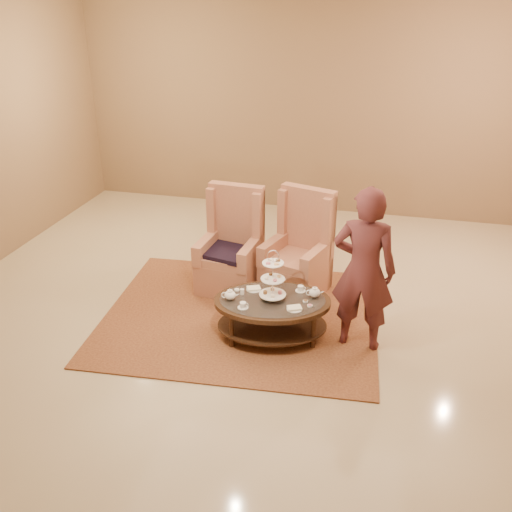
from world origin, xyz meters
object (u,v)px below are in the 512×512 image
(armchair_left, at_px, (232,254))
(armchair_right, at_px, (299,258))
(person, at_px, (364,270))
(tea_table, at_px, (272,306))

(armchair_left, bearing_deg, armchair_right, 11.34)
(armchair_left, relative_size, person, 0.73)
(tea_table, xyz_separation_m, person, (0.95, 0.07, 0.52))
(armchair_left, relative_size, armchair_right, 1.00)
(tea_table, bearing_deg, person, -8.42)
(person, bearing_deg, tea_table, 8.96)
(armchair_right, bearing_deg, person, -34.59)
(armchair_right, relative_size, person, 0.73)
(armchair_left, xyz_separation_m, armchair_right, (0.86, 0.10, -0.00))
(tea_table, relative_size, armchair_left, 1.09)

